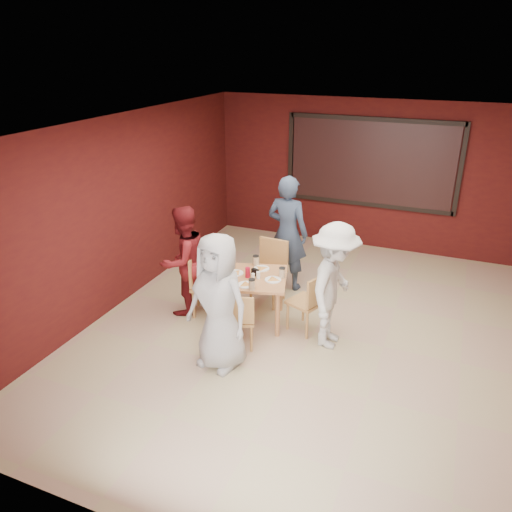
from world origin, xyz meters
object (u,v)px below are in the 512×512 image
at_px(dining_table, 254,282).
at_px(diner_back, 287,233).
at_px(chair_back, 270,267).
at_px(diner_front, 218,302).
at_px(chair_front, 239,318).
at_px(diner_left, 184,261).
at_px(chair_left, 202,281).
at_px(diner_right, 334,286).
at_px(chair_right, 310,300).

relative_size(dining_table, diner_back, 0.60).
relative_size(chair_back, diner_front, 0.56).
height_order(chair_front, diner_left, diner_left).
xyz_separation_m(chair_back, diner_front, (0.03, -1.81, 0.32)).
height_order(chair_front, diner_back, diner_back).
distance_m(chair_front, diner_back, 2.00).
bearing_deg(chair_left, chair_front, -35.89).
bearing_deg(diner_right, diner_back, 40.01).
bearing_deg(diner_right, diner_front, 131.41).
bearing_deg(diner_right, chair_right, 65.16).
xyz_separation_m(dining_table, diner_left, (-1.06, -0.10, 0.19)).
height_order(chair_back, chair_left, chair_back).
height_order(chair_back, diner_left, diner_left).
bearing_deg(dining_table, diner_left, -174.56).
distance_m(chair_back, diner_back, 0.66).
relative_size(diner_back, diner_left, 1.14).
xyz_separation_m(chair_left, chair_right, (1.61, 0.09, -0.02)).
bearing_deg(dining_table, chair_left, -175.83).
xyz_separation_m(chair_front, chair_left, (-0.89, 0.64, 0.06)).
bearing_deg(chair_right, dining_table, -177.55).
xyz_separation_m(chair_left, diner_back, (0.86, 1.29, 0.42)).
relative_size(chair_left, diner_back, 0.49).
height_order(chair_back, diner_right, diner_right).
distance_m(chair_left, chair_right, 1.62).
height_order(chair_front, diner_right, diner_right).
distance_m(chair_right, diner_back, 1.48).
bearing_deg(dining_table, diner_right, -6.70).
height_order(chair_right, diner_right, diner_right).
bearing_deg(chair_left, diner_left, -170.62).
relative_size(chair_back, diner_left, 0.60).
height_order(diner_back, diner_right, diner_back).
relative_size(dining_table, chair_back, 1.14).
xyz_separation_m(dining_table, chair_back, (-0.02, 0.70, -0.08)).
bearing_deg(diner_front, diner_right, 52.30).
bearing_deg(chair_right, chair_back, 141.56).
xyz_separation_m(chair_left, diner_right, (1.96, -0.08, 0.33)).
xyz_separation_m(diner_front, diner_back, (0.05, 2.35, 0.06)).
height_order(chair_front, chair_back, chair_back).
bearing_deg(diner_back, diner_front, 94.73).
bearing_deg(diner_left, chair_front, 80.26).
bearing_deg(diner_left, chair_left, 117.36).
xyz_separation_m(dining_table, chair_left, (-0.80, -0.06, -0.11)).
height_order(dining_table, chair_right, chair_right).
distance_m(dining_table, diner_right, 1.19).
relative_size(chair_left, diner_right, 0.54).
bearing_deg(diner_left, chair_back, 145.76).
xyz_separation_m(diner_back, diner_right, (1.10, -1.37, -0.08)).
relative_size(dining_table, diner_front, 0.64).
xyz_separation_m(chair_front, chair_back, (-0.11, 1.40, 0.10)).
bearing_deg(chair_front, diner_front, -101.14).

